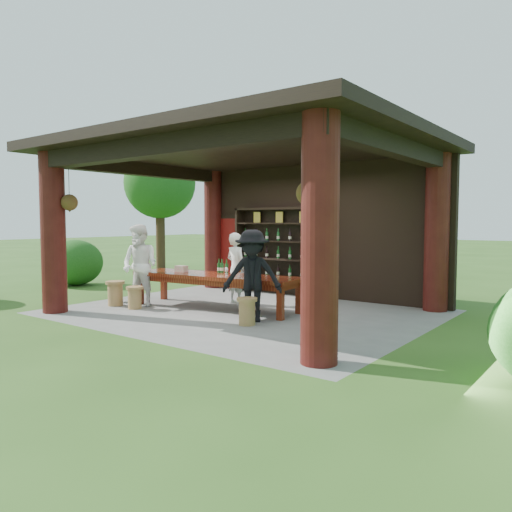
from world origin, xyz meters
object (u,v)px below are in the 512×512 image
Objects in this scene: tasting_table at (215,279)px; guest_woman at (140,265)px; stool_far_left at (115,293)px; wine_shelf at (278,251)px; stool_near_left at (135,297)px; stool_near_right at (247,311)px; host at (236,268)px; napkin_basket at (181,269)px; guest_man at (252,276)px.

guest_woman reaches higher than tasting_table.
wine_shelf is at bearing 61.13° from stool_far_left.
stool_near_left is 0.97× the size of stool_near_right.
host is at bearing -88.42° from wine_shelf.
guest_woman is (-1.53, -1.52, 0.10)m from host.
stool_near_right is 3.67m from stool_far_left.
stool_near_right is at bearing -30.45° from tasting_table.
guest_man is at bearing -12.38° from napkin_basket.
host is at bearing 133.85° from stool_near_right.
wine_shelf is 2.77m from napkin_basket.
stool_far_left is at bearing -178.21° from stool_near_right.
wine_shelf is at bearing 85.39° from guest_man.
guest_man is at bearing 8.82° from stool_near_left.
host reaches higher than stool_near_left.
guest_woman is at bearing 176.64° from stool_near_right.
napkin_basket reaches higher than tasting_table.
stool_near_right is (2.99, 0.12, 0.01)m from stool_near_left.
wine_shelf is at bearing 70.02° from stool_near_left.
stool_far_left is 1.57m from napkin_basket.
napkin_basket is (-0.94, -0.09, 0.18)m from tasting_table.
wine_shelf is 3.61m from guest_woman.
stool_far_left is at bearing 156.15° from guest_man.
stool_far_left is at bearing -138.90° from napkin_basket.
napkin_basket is at bearing 38.50° from guest_woman.
stool_near_right is at bearing -18.58° from napkin_basket.
stool_far_left reaches higher than stool_near_right.
stool_near_left is at bearing -114.35° from napkin_basket.
tasting_table is 0.96m from napkin_basket.
host is at bearing 106.65° from guest_man.
stool_near_right is 0.90× the size of stool_far_left.
wine_shelf is 3.92m from stool_near_left.
guest_man reaches higher than host.
guest_woman is 0.92m from napkin_basket.
tasting_table is at bearing 5.53° from napkin_basket.
tasting_table is at bearing 37.72° from stool_near_left.
guest_man is (2.87, 0.44, 0.61)m from stool_near_left.
host reaches higher than stool_far_left.
guest_man is at bearing -63.67° from wine_shelf.
guest_man is (3.04, 0.14, -0.05)m from guest_woman.
wine_shelf is 1.56× the size of host.
guest_man is at bearing 7.10° from stool_far_left.
wine_shelf is 2.58m from tasting_table.
wine_shelf is 9.82× the size of napkin_basket.
napkin_basket is at bearing 65.65° from stool_near_left.
stool_far_left is (-1.98, -3.59, -0.83)m from wine_shelf.
host is (1.36, 1.82, 0.56)m from stool_near_left.
guest_man is at bearing -22.75° from tasting_table.
wine_shelf reaches higher than tasting_table.
guest_woman is at bearing -114.21° from wine_shelf.
stool_near_left is 3.00m from stool_near_right.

